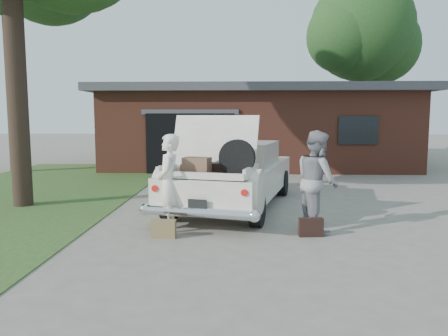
{
  "coord_description": "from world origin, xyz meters",
  "views": [
    {
      "loc": [
        0.31,
        -7.75,
        2.09
      ],
      "look_at": [
        0.0,
        0.6,
        1.1
      ],
      "focal_mm": 35.0,
      "sensor_mm": 36.0,
      "label": 1
    }
  ],
  "objects": [
    {
      "name": "sedan",
      "position": [
        0.16,
        2.25,
        0.77
      ],
      "size": [
        3.17,
        5.54,
        2.11
      ],
      "rotation": [
        0.0,
        0.0,
        -0.24
      ],
      "color": "white",
      "rests_on": "ground"
    },
    {
      "name": "grass_strip",
      "position": [
        -5.5,
        3.0,
        0.01
      ],
      "size": [
        6.0,
        16.0,
        0.02
      ],
      "primitive_type": "cube",
      "color": "#2D4C1E",
      "rests_on": "ground"
    },
    {
      "name": "woman_left",
      "position": [
        -0.99,
        0.03,
        0.89
      ],
      "size": [
        0.47,
        0.67,
        1.78
      ],
      "primitive_type": "imported",
      "rotation": [
        0.0,
        0.0,
        -1.51
      ],
      "color": "white",
      "rests_on": "ground"
    },
    {
      "name": "suitcase_left",
      "position": [
        -1.0,
        -0.44,
        0.16
      ],
      "size": [
        0.42,
        0.16,
        0.32
      ],
      "primitive_type": "cube",
      "rotation": [
        0.0,
        0.0,
        -0.06
      ],
      "color": "olive",
      "rests_on": "ground"
    },
    {
      "name": "ground",
      "position": [
        0.0,
        0.0,
        0.0
      ],
      "size": [
        90.0,
        90.0,
        0.0
      ],
      "primitive_type": "plane",
      "color": "gray",
      "rests_on": "ground"
    },
    {
      "name": "house",
      "position": [
        0.98,
        11.47,
        1.67
      ],
      "size": [
        12.8,
        7.8,
        3.3
      ],
      "color": "brown",
      "rests_on": "ground"
    },
    {
      "name": "tree_right",
      "position": [
        6.98,
        16.97,
        6.53
      ],
      "size": [
        6.47,
        5.63,
        9.64
      ],
      "color": "#38281E",
      "rests_on": "ground"
    },
    {
      "name": "suitcase_right",
      "position": [
        1.55,
        -0.25,
        0.16
      ],
      "size": [
        0.43,
        0.17,
        0.33
      ],
      "primitive_type": "cube",
      "rotation": [
        0.0,
        0.0,
        0.08
      ],
      "color": "black",
      "rests_on": "ground"
    },
    {
      "name": "woman_right",
      "position": [
        1.72,
        0.21,
        0.92
      ],
      "size": [
        0.88,
        1.03,
        1.84
      ],
      "primitive_type": "imported",
      "rotation": [
        0.0,
        0.0,
        1.8
      ],
      "color": "gray",
      "rests_on": "ground"
    }
  ]
}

